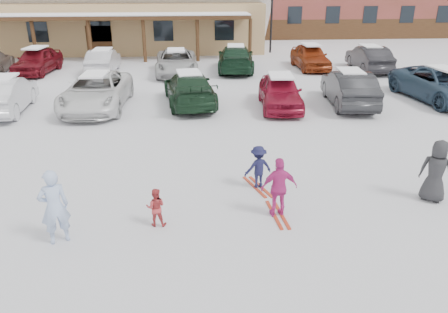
{
  "coord_description": "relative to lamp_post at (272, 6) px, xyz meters",
  "views": [
    {
      "loc": [
        -0.51,
        -9.66,
        5.42
      ],
      "look_at": [
        0.3,
        1.0,
        1.0
      ],
      "focal_mm": 35.0,
      "sensor_mm": 36.0,
      "label": 1
    }
  ],
  "objects": [
    {
      "name": "ground",
      "position": [
        -5.63,
        -24.1,
        -3.38
      ],
      "size": [
        160.0,
        160.0,
        0.0
      ],
      "primitive_type": "plane",
      "color": "silver",
      "rests_on": "ground"
    },
    {
      "name": "lamp_post",
      "position": [
        0.0,
        0.0,
        0.0
      ],
      "size": [
        0.5,
        0.25,
        5.96
      ],
      "color": "black",
      "rests_on": "ground"
    },
    {
      "name": "adult_skier",
      "position": [
        -9.14,
        -25.31,
        -2.52
      ],
      "size": [
        0.75,
        0.65,
        1.72
      ],
      "primitive_type": "imported",
      "rotation": [
        0.0,
        0.0,
        3.6
      ],
      "color": "#ABC1EB",
      "rests_on": "ground"
    },
    {
      "name": "toddler_red",
      "position": [
        -7.04,
        -24.78,
        -2.91
      ],
      "size": [
        0.48,
        0.38,
        0.94
      ],
      "primitive_type": "imported",
      "rotation": [
        0.0,
        0.0,
        3.08
      ],
      "color": "#B63639",
      "rests_on": "ground"
    },
    {
      "name": "child_navy",
      "position": [
        -4.38,
        -22.99,
        -2.77
      ],
      "size": [
        0.89,
        0.67,
        1.22
      ],
      "primitive_type": "imported",
      "rotation": [
        0.0,
        0.0,
        3.45
      ],
      "color": "#151638",
      "rests_on": "ground"
    },
    {
      "name": "skis_child_navy",
      "position": [
        -4.38,
        -22.99,
        -3.37
      ],
      "size": [
        0.62,
        1.39,
        0.03
      ],
      "primitive_type": "cube",
      "rotation": [
        0.0,
        0.0,
        3.45
      ],
      "color": "#B33219",
      "rests_on": "ground"
    },
    {
      "name": "child_magenta",
      "position": [
        -4.11,
        -24.55,
        -2.63
      ],
      "size": [
        0.91,
        0.44,
        1.51
      ],
      "primitive_type": "imported",
      "rotation": [
        0.0,
        0.0,
        3.22
      ],
      "color": "#C72B82",
      "rests_on": "ground"
    },
    {
      "name": "skis_child_magenta",
      "position": [
        -4.11,
        -24.55,
        -3.37
      ],
      "size": [
        0.31,
        1.41,
        0.03
      ],
      "primitive_type": "cube",
      "rotation": [
        0.0,
        0.0,
        3.22
      ],
      "color": "#B33219",
      "rests_on": "ground"
    },
    {
      "name": "bystander_dark",
      "position": [
        0.04,
        -24.07,
        -2.56
      ],
      "size": [
        0.96,
        0.9,
        1.65
      ],
      "primitive_type": "imported",
      "rotation": [
        0.0,
        0.0,
        2.52
      ],
      "color": "#28282B",
      "rests_on": "ground"
    },
    {
      "name": "parked_car_1",
      "position": [
        -14.07,
        -14.93,
        -2.63
      ],
      "size": [
        1.95,
        4.69,
        1.51
      ],
      "primitive_type": "imported",
      "rotation": [
        0.0,
        0.0,
        3.22
      ],
      "color": "silver",
      "rests_on": "ground"
    },
    {
      "name": "parked_car_2",
      "position": [
        -10.29,
        -14.63,
        -2.62
      ],
      "size": [
        2.68,
        5.56,
        1.53
      ],
      "primitive_type": "imported",
      "rotation": [
        0.0,
        0.0,
        -0.03
      ],
      "color": "white",
      "rests_on": "ground"
    },
    {
      "name": "parked_car_3",
      "position": [
        -6.23,
        -14.31,
        -2.65
      ],
      "size": [
        2.64,
        5.25,
        1.46
      ],
      "primitive_type": "imported",
      "rotation": [
        0.0,
        0.0,
        3.26
      ],
      "color": "#16301D",
      "rests_on": "ground"
    },
    {
      "name": "parked_car_4",
      "position": [
        -2.25,
        -15.2,
        -2.65
      ],
      "size": [
        2.05,
        4.41,
        1.46
      ],
      "primitive_type": "imported",
      "rotation": [
        0.0,
        0.0,
        -0.08
      ],
      "color": "maroon",
      "rests_on": "ground"
    },
    {
      "name": "parked_car_5",
      "position": [
        0.93,
        -14.95,
        -2.6
      ],
      "size": [
        2.11,
        4.88,
        1.56
      ],
      "primitive_type": "imported",
      "rotation": [
        0.0,
        0.0,
        3.04
      ],
      "color": "black",
      "rests_on": "ground"
    },
    {
      "name": "parked_car_6",
      "position": [
        5.47,
        -14.63,
        -2.61
      ],
      "size": [
        3.23,
        5.84,
        1.55
      ],
      "primitive_type": "imported",
      "rotation": [
        0.0,
        0.0,
        0.12
      ],
      "color": "#2E445A",
      "rests_on": "ground"
    },
    {
      "name": "parked_car_8",
      "position": [
        -15.31,
        -6.64,
        -2.62
      ],
      "size": [
        2.25,
        4.65,
        1.53
      ],
      "primitive_type": "imported",
      "rotation": [
        0.0,
        0.0,
        -0.1
      ],
      "color": "maroon",
      "rests_on": "ground"
    },
    {
      "name": "parked_car_9",
      "position": [
        -11.4,
        -6.74,
        -2.69
      ],
      "size": [
        1.48,
        4.22,
        1.39
      ],
      "primitive_type": "imported",
      "rotation": [
        0.0,
        0.0,
        3.14
      ],
      "color": "#B5B4BA",
      "rests_on": "ground"
    },
    {
      "name": "parked_car_10",
      "position": [
        -6.98,
        -7.58,
        -2.66
      ],
      "size": [
        2.55,
        5.26,
        1.44
      ],
      "primitive_type": "imported",
      "rotation": [
        0.0,
        0.0,
        0.03
      ],
      "color": "#B8B8B8",
      "rests_on": "ground"
    },
    {
      "name": "parked_car_11",
      "position": [
        -3.36,
        -6.81,
        -2.61
      ],
      "size": [
        2.61,
        5.47,
        1.54
      ],
      "primitive_type": "imported",
      "rotation": [
        0.0,
        0.0,
        3.05
      ],
      "color": "#13311E",
      "rests_on": "ground"
    },
    {
      "name": "parked_car_12",
      "position": [
        1.38,
        -6.5,
        -2.63
      ],
      "size": [
        1.9,
        4.48,
        1.51
      ],
      "primitive_type": "imported",
      "rotation": [
        0.0,
        0.0,
        0.03
      ],
      "color": "maroon",
      "rests_on": "ground"
    },
    {
      "name": "parked_car_13",
      "position": [
        4.82,
        -7.41,
        -2.62
      ],
      "size": [
        1.78,
        4.67,
        1.52
      ],
      "primitive_type": "imported",
      "rotation": [
        0.0,
        0.0,
        3.1
      ],
      "color": "black",
      "rests_on": "ground"
    }
  ]
}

